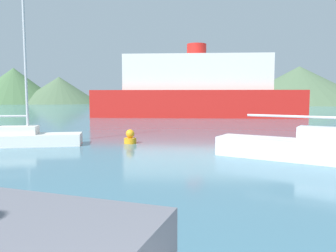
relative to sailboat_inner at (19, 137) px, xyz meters
The scene contains 7 objects.
sailboat_inner is the anchor object (origin of this frame).
ferry_distant 27.19m from the sailboat_inner, 65.88° to the left, with size 24.77×11.28×8.80m.
buoy_marker 5.46m from the sailboat_inner, ahead, with size 0.64×0.64×0.73m.
hill_west 102.13m from the sailboat_inner, 114.70° to the left, with size 29.93×29.93×11.69m.
hill_central 96.65m from the sailboat_inner, 106.71° to the left, with size 26.60×26.60×8.80m.
hill_east 81.60m from the sailboat_inner, 86.31° to the left, with size 38.10×38.10×8.04m.
hill_far_east 95.60m from the sailboat_inner, 60.21° to the left, with size 42.21×42.21×11.39m.
Camera 1 is at (-0.50, 0.36, 2.45)m, focal length 35.00 mm.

